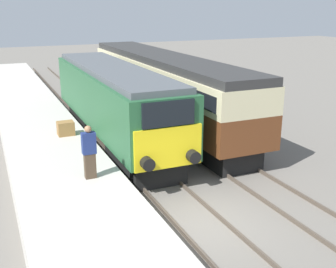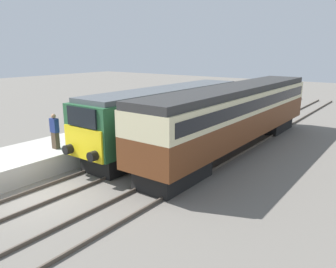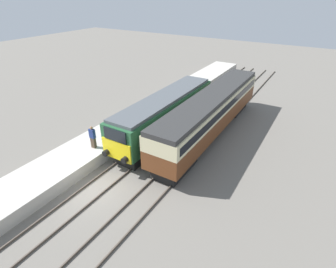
{
  "view_description": "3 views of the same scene",
  "coord_description": "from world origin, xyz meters",
  "px_view_note": "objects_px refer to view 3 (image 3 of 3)",
  "views": [
    {
      "loc": [
        -5.46,
        -9.99,
        6.4
      ],
      "look_at": [
        0.0,
        2.4,
        2.2
      ],
      "focal_mm": 45.0,
      "sensor_mm": 36.0,
      "label": 1
    },
    {
      "loc": [
        11.41,
        -6.61,
        5.74
      ],
      "look_at": [
        1.7,
        6.4,
        1.6
      ],
      "focal_mm": 35.0,
      "sensor_mm": 36.0,
      "label": 2
    },
    {
      "loc": [
        10.95,
        -8.8,
        11.48
      ],
      "look_at": [
        1.7,
        6.4,
        1.6
      ],
      "focal_mm": 28.0,
      "sensor_mm": 36.0,
      "label": 3
    }
  ],
  "objects_px": {
    "locomotive": "(165,113)",
    "luggage_crate": "(136,119)",
    "passenger_carriage": "(212,110)",
    "person_on_platform": "(93,137)"
  },
  "relations": [
    {
      "from": "locomotive",
      "to": "luggage_crate",
      "type": "relative_size",
      "value": 18.92
    },
    {
      "from": "locomotive",
      "to": "person_on_platform",
      "type": "xyz_separation_m",
      "value": [
        -2.63,
        -6.04,
        -0.21
      ]
    },
    {
      "from": "person_on_platform",
      "to": "passenger_carriage",
      "type": "bearing_deg",
      "value": 53.33
    },
    {
      "from": "passenger_carriage",
      "to": "person_on_platform",
      "type": "bearing_deg",
      "value": -126.67
    },
    {
      "from": "passenger_carriage",
      "to": "locomotive",
      "type": "bearing_deg",
      "value": -148.78
    },
    {
      "from": "person_on_platform",
      "to": "luggage_crate",
      "type": "relative_size",
      "value": 2.54
    },
    {
      "from": "person_on_platform",
      "to": "luggage_crate",
      "type": "xyz_separation_m",
      "value": [
        0.16,
        5.08,
        -0.59
      ]
    },
    {
      "from": "passenger_carriage",
      "to": "person_on_platform",
      "type": "relative_size",
      "value": 9.49
    },
    {
      "from": "passenger_carriage",
      "to": "luggage_crate",
      "type": "xyz_separation_m",
      "value": [
        -5.87,
        -3.02,
        -1.08
      ]
    },
    {
      "from": "passenger_carriage",
      "to": "luggage_crate",
      "type": "distance_m",
      "value": 6.69
    }
  ]
}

